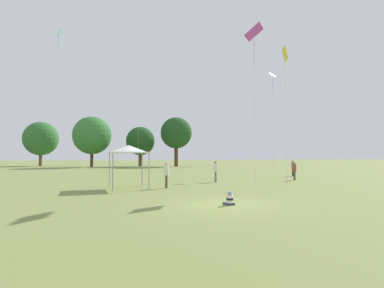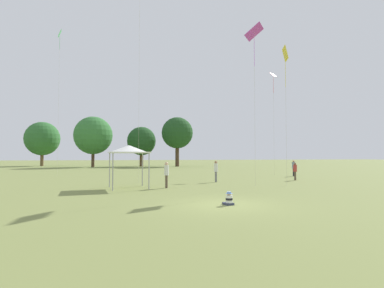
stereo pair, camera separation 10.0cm
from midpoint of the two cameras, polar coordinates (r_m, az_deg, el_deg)
ground_plane at (r=13.89m, az=6.16°, el=-11.39°), size 300.00×300.00×0.00m
seated_toddler at (r=13.76m, az=7.24°, el=-10.42°), size 0.46×0.53×0.61m
person_standing_0 at (r=34.44m, az=18.87°, el=-4.09°), size 0.46×0.46×1.75m
person_standing_1 at (r=28.79m, az=19.13°, el=-4.64°), size 0.37×0.37×1.60m
person_standing_2 at (r=25.33m, az=4.69°, el=-4.80°), size 0.45×0.45×1.79m
person_standing_3 at (r=20.72m, az=-4.75°, el=-5.38°), size 0.41×0.41×1.79m
canopy_tent at (r=20.95m, az=-11.81°, el=-1.02°), size 2.87×2.87×2.94m
kite_1 at (r=24.39m, az=17.46°, el=15.41°), size 0.57×1.06×10.39m
kite_2 at (r=37.18m, az=15.31°, el=11.58°), size 0.93×0.84×12.01m
kite_4 at (r=38.36m, az=-23.83°, el=17.39°), size 0.51×0.89×16.34m
kite_5 at (r=24.43m, az=11.88°, el=19.67°), size 1.78×1.82×11.96m
distant_tree_0 at (r=62.65m, az=-18.26°, el=1.55°), size 7.53×7.53×10.05m
distant_tree_1 at (r=64.19m, az=-9.55°, el=0.53°), size 6.04×6.04×8.38m
distant_tree_2 at (r=73.52m, az=-26.58°, el=0.91°), size 7.37×7.37×9.70m
distant_tree_3 at (r=62.98m, az=-2.78°, el=2.10°), size 6.58×6.58×10.36m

